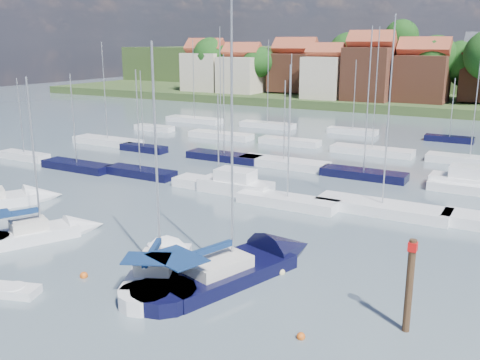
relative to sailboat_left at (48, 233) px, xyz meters
The scene contains 13 objects.
ground 38.55m from the sailboat_left, 73.09° to the left, with size 260.00×260.00×0.00m, color #4A5864.
sailboat_left is the anchor object (origin of this frame).
sailboat_centre 10.60m from the sailboat_left, ahead, with size 7.33×11.16×14.95m.
sailboat_navy 15.46m from the sailboat_left, ahead, with size 7.72×14.32×19.09m.
sailboat_far 10.24m from the sailboat_left, 157.15° to the left, with size 7.57×10.40×13.85m.
tender 9.06m from the sailboat_left, 52.97° to the right, with size 3.11×2.15×0.61m.
timber_piling 25.44m from the sailboat_left, ahead, with size 0.40×0.40×6.99m.
buoy_c 8.08m from the sailboat_left, 26.78° to the right, with size 0.48×0.48×0.48m, color #D85914.
buoy_d 12.32m from the sailboat_left, 21.93° to the right, with size 0.50×0.50×0.50m, color beige.
buoy_e 17.52m from the sailboat_left, ahead, with size 0.44×0.44×0.44m, color beige.
buoy_f 21.53m from the sailboat_left, ahead, with size 0.42×0.42×0.42m, color #D85914.
marina_field 34.61m from the sailboat_left, 67.73° to the left, with size 79.62×41.41×15.93m.
far_shore_town 130.31m from the sailboat_left, 84.08° to the left, with size 212.46×90.00×22.27m.
Camera 1 is at (18.65, -21.62, 13.69)m, focal length 40.00 mm.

